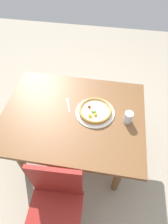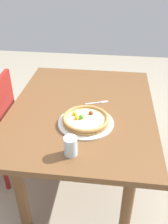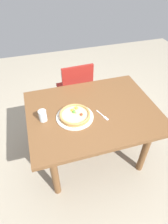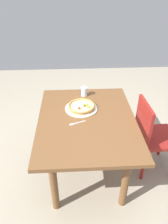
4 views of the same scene
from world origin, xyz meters
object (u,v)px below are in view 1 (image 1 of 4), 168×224
object	(u,v)px
fork	(68,104)
drinking_glass	(128,117)
pizza	(95,111)
dining_table	(73,121)
chair_near	(55,206)
plate	(95,112)

from	to	relation	value
fork	drinking_glass	distance (m)	0.55
pizza	drinking_glass	world-z (taller)	drinking_glass
dining_table	chair_near	bearing A→B (deg)	-90.25
plate	pizza	world-z (taller)	pizza
fork	plate	bearing A→B (deg)	-123.36
drinking_glass	fork	bearing A→B (deg)	168.95
dining_table	plate	bearing A→B (deg)	13.72
dining_table	pizza	world-z (taller)	pizza
fork	pizza	bearing A→B (deg)	-123.61
chair_near	drinking_glass	size ratio (longest dim) A/B	8.35
plate	chair_near	bearing A→B (deg)	-104.52
dining_table	plate	xyz separation A→B (m)	(0.19, 0.05, 0.11)
plate	pizza	bearing A→B (deg)	-118.71
dining_table	drinking_glass	bearing A→B (deg)	0.19
chair_near	plate	distance (m)	0.80
chair_near	pizza	bearing A→B (deg)	-107.09
plate	fork	size ratio (longest dim) A/B	2.15
pizza	drinking_glass	xyz separation A→B (m)	(0.28, -0.04, 0.02)
drinking_glass	chair_near	bearing A→B (deg)	-124.17
dining_table	pizza	xyz separation A→B (m)	(0.19, 0.05, 0.13)
plate	fork	xyz separation A→B (m)	(-0.26, 0.06, -0.00)
dining_table	fork	size ratio (longest dim) A/B	7.79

